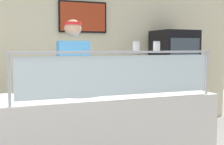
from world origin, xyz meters
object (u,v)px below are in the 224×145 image
at_px(parmesan_shaker, 136,47).
at_px(worker_figure, 74,81).
at_px(pizza_server, 84,91).
at_px(pepper_flake_shaker, 157,47).
at_px(pizza_tray, 81,93).
at_px(drink_fridge, 173,80).

height_order(parmesan_shaker, worker_figure, worker_figure).
distance_m(pizza_server, pepper_flake_shaker, 0.84).
bearing_deg(parmesan_shaker, pepper_flake_shaker, 0.00).
height_order(pizza_tray, pizza_server, pizza_server).
bearing_deg(parmesan_shaker, drink_fridge, 50.03).
relative_size(pizza_tray, pizza_server, 1.62).
distance_m(pizza_server, parmesan_shaker, 0.70).
bearing_deg(worker_figure, parmesan_shaker, -73.92).
height_order(pizza_tray, drink_fridge, drink_fridge).
relative_size(pizza_server, parmesan_shaker, 3.11).
relative_size(parmesan_shaker, pepper_flake_shaker, 1.01).
height_order(pizza_tray, worker_figure, worker_figure).
xyz_separation_m(parmesan_shaker, pepper_flake_shaker, (0.21, 0.00, -0.00)).
xyz_separation_m(parmesan_shaker, worker_figure, (-0.32, 1.12, -0.42)).
xyz_separation_m(pizza_tray, pepper_flake_shaker, (0.63, -0.40, 0.46)).
bearing_deg(drink_fridge, parmesan_shaker, -129.97).
bearing_deg(parmesan_shaker, pizza_server, 136.15).
bearing_deg(worker_figure, pizza_tray, -97.47).
bearing_deg(pizza_server, pepper_flake_shaker, -16.44).
relative_size(pepper_flake_shaker, drink_fridge, 0.05).
distance_m(worker_figure, drink_fridge, 2.15).
bearing_deg(pepper_flake_shaker, worker_figure, 115.51).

